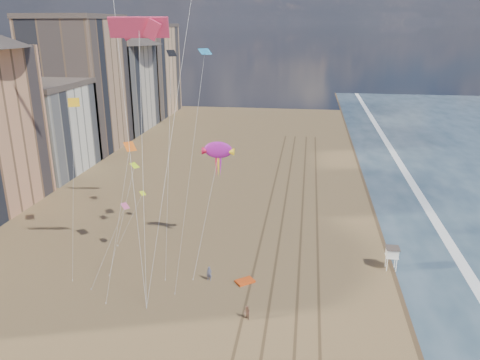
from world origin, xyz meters
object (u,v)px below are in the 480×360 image
object	(u,v)px
grounded_kite	(245,281)
kite_flyer_a	(209,274)
show_kite	(218,150)
kite_flyer_b	(247,313)
lifeguard_stand	(392,253)

from	to	relation	value
grounded_kite	kite_flyer_a	distance (m)	4.04
grounded_kite	kite_flyer_a	xyz separation A→B (m)	(-3.97, -0.18, 0.72)
show_kite	kite_flyer_b	size ratio (longest dim) A/B	10.41
kite_flyer_b	lifeguard_stand	bearing A→B (deg)	82.44
lifeguard_stand	kite_flyer_a	size ratio (longest dim) A/B	1.68
lifeguard_stand	kite_flyer_b	distance (m)	19.51
lifeguard_stand	grounded_kite	bearing A→B (deg)	-161.96
show_kite	kite_flyer_b	xyz separation A→B (m)	(5.35, -13.98, -12.29)
grounded_kite	kite_flyer_a	bearing A→B (deg)	144.26
grounded_kite	kite_flyer_b	xyz separation A→B (m)	(1.14, -6.75, 0.62)
kite_flyer_b	show_kite	bearing A→B (deg)	154.98
kite_flyer_a	kite_flyer_b	world-z (taller)	kite_flyer_a
kite_flyer_a	kite_flyer_b	distance (m)	8.32
show_kite	kite_flyer_b	world-z (taller)	show_kite
kite_flyer_a	grounded_kite	bearing A→B (deg)	5.30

